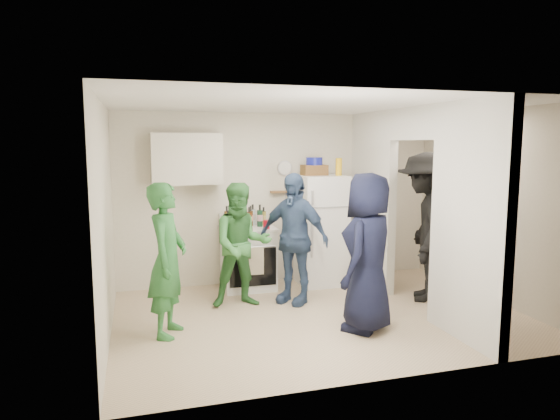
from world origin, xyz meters
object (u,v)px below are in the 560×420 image
object	(u,v)px
person_green_center	(242,245)
person_green_left	(167,260)
wicker_basket	(314,170)
yellow_cup_stack_top	(339,167)
person_denim	(293,238)
stove	(248,258)
person_navy	(368,252)
blue_bowl	(314,161)
fridge	(321,230)
person_nook	(425,227)

from	to	relation	value
person_green_center	person_green_left	bearing A→B (deg)	-140.69
wicker_basket	yellow_cup_stack_top	bearing A→B (deg)	-25.11
person_green_left	person_denim	size ratio (longest dim) A/B	0.98
stove	person_navy	xyz separation A→B (m)	(0.92, -1.91, 0.43)
stove	person_denim	world-z (taller)	person_denim
wicker_basket	person_denim	distance (m)	1.27
yellow_cup_stack_top	blue_bowl	bearing A→B (deg)	154.89
fridge	person_green_left	size ratio (longest dim) A/B	0.97
person_denim	wicker_basket	bearing A→B (deg)	102.55
person_nook	person_green_center	bearing A→B (deg)	-70.67
yellow_cup_stack_top	person_denim	size ratio (longest dim) A/B	0.15
stove	person_navy	distance (m)	2.17
fridge	yellow_cup_stack_top	bearing A→B (deg)	-24.44
yellow_cup_stack_top	person_denim	distance (m)	1.40
fridge	person_nook	size ratio (longest dim) A/B	0.82
wicker_basket	person_nook	xyz separation A→B (m)	(1.13, -1.14, -0.70)
person_denim	blue_bowl	bearing A→B (deg)	102.55
person_navy	person_nook	bearing A→B (deg)	169.62
blue_bowl	person_denim	bearing A→B (deg)	-125.79
wicker_basket	person_navy	size ratio (longest dim) A/B	0.20
wicker_basket	blue_bowl	size ratio (longest dim) A/B	1.46
wicker_basket	person_navy	bearing A→B (deg)	-92.05
fridge	blue_bowl	distance (m)	1.01
stove	person_green_center	xyz separation A→B (m)	(-0.24, -0.73, 0.34)
blue_bowl	person_nook	distance (m)	1.81
stove	person_denim	size ratio (longest dim) A/B	0.53
fridge	blue_bowl	world-z (taller)	blue_bowl
wicker_basket	blue_bowl	bearing A→B (deg)	0.00
stove	person_nook	world-z (taller)	person_nook
blue_bowl	person_nook	xyz separation A→B (m)	(1.13, -1.14, -0.83)
blue_bowl	person_denim	distance (m)	1.36
fridge	person_nook	xyz separation A→B (m)	(1.03, -1.09, 0.17)
stove	fridge	xyz separation A→B (m)	(1.09, -0.03, 0.36)
person_denim	person_nook	world-z (taller)	person_nook
person_nook	fridge	bearing A→B (deg)	-107.78
stove	person_green_left	size ratio (longest dim) A/B	0.54
yellow_cup_stack_top	person_navy	xyz separation A→B (m)	(-0.39, -1.78, -0.85)
stove	person_denim	distance (m)	0.96
yellow_cup_stack_top	stove	bearing A→B (deg)	174.35
blue_bowl	person_green_center	distance (m)	1.77
fridge	wicker_basket	bearing A→B (deg)	153.43
person_denim	fridge	bearing A→B (deg)	96.13
fridge	yellow_cup_stack_top	size ratio (longest dim) A/B	6.41
yellow_cup_stack_top	person_nook	xyz separation A→B (m)	(0.81, -0.99, -0.75)
yellow_cup_stack_top	person_nook	size ratio (longest dim) A/B	0.13
stove	person_nook	xyz separation A→B (m)	(2.13, -1.12, 0.53)
blue_bowl	person_denim	xyz separation A→B (m)	(-0.56, -0.78, -0.96)
person_green_left	blue_bowl	bearing A→B (deg)	-35.79
yellow_cup_stack_top	person_denim	bearing A→B (deg)	-144.44
person_navy	wicker_basket	bearing A→B (deg)	-135.97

